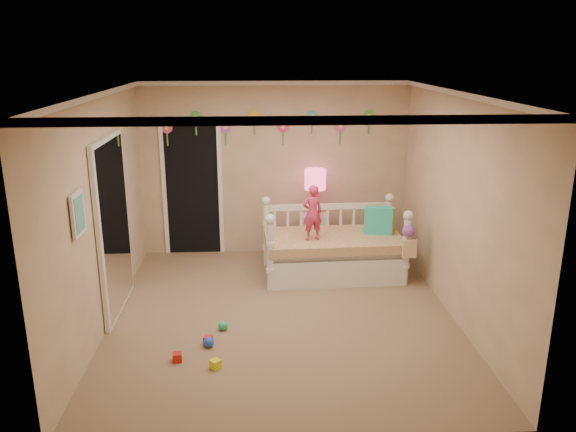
{
  "coord_description": "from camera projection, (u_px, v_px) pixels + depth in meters",
  "views": [
    {
      "loc": [
        -0.29,
        -6.09,
        3.04
      ],
      "look_at": [
        0.1,
        0.6,
        1.05
      ],
      "focal_mm": 35.19,
      "sensor_mm": 36.0,
      "label": 1
    }
  ],
  "objects": [
    {
      "name": "flower_decals",
      "position": [
        269.0,
        127.0,
        8.3
      ],
      "size": [
        3.4,
        0.02,
        0.5
      ],
      "primitive_type": null,
      "color": "#B2668C",
      "rests_on": "back_wall"
    },
    {
      "name": "wall_picture",
      "position": [
        78.0,
        214.0,
        5.3
      ],
      "size": [
        0.05,
        0.34,
        0.42
      ],
      "primitive_type": "cube",
      "color": "white",
      "rests_on": "left_wall"
    },
    {
      "name": "table_lamp",
      "position": [
        315.0,
        185.0,
        8.29
      ],
      "size": [
        0.32,
        0.32,
        0.7
      ],
      "color": "#CF1B78",
      "rests_on": "nightstand"
    },
    {
      "name": "back_wall",
      "position": [
        275.0,
        169.0,
        8.5
      ],
      "size": [
        4.0,
        0.01,
        2.6
      ],
      "primitive_type": "cube",
      "color": "tan",
      "rests_on": "floor"
    },
    {
      "name": "ceiling",
      "position": [
        282.0,
        92.0,
        5.97
      ],
      "size": [
        4.0,
        4.5,
        0.01
      ],
      "primitive_type": "cube",
      "color": "white",
      "rests_on": "floor"
    },
    {
      "name": "pillow_turquoise",
      "position": [
        378.0,
        220.0,
        7.78
      ],
      "size": [
        0.4,
        0.22,
        0.38
      ],
      "primitive_type": "cube",
      "rotation": [
        0.0,
        0.0,
        -0.22
      ],
      "color": "#23AEAF",
      "rests_on": "daybed"
    },
    {
      "name": "child",
      "position": [
        312.0,
        213.0,
        7.48
      ],
      "size": [
        0.31,
        0.25,
        0.76
      ],
      "primitive_type": "imported",
      "rotation": [
        0.0,
        0.0,
        3.4
      ],
      "color": "#E1335D",
      "rests_on": "daybed"
    },
    {
      "name": "toy_scatter",
      "position": [
        211.0,
        343.0,
        5.97
      ],
      "size": [
        0.89,
        1.35,
        0.11
      ],
      "primitive_type": null,
      "rotation": [
        0.0,
        0.0,
        -0.07
      ],
      "color": "#996666",
      "rests_on": "floor"
    },
    {
      "name": "left_wall",
      "position": [
        102.0,
        213.0,
        6.23
      ],
      "size": [
        0.01,
        4.5,
        2.6
      ],
      "primitive_type": "cube",
      "color": "tan",
      "rests_on": "floor"
    },
    {
      "name": "floor",
      "position": [
        283.0,
        315.0,
        6.71
      ],
      "size": [
        4.0,
        4.5,
        0.01
      ],
      "primitive_type": "cube",
      "color": "#7F684C",
      "rests_on": "ground"
    },
    {
      "name": "pillow_lime",
      "position": [
        381.0,
        219.0,
        7.94
      ],
      "size": [
        0.38,
        0.29,
        0.34
      ],
      "primitive_type": "cube",
      "rotation": [
        0.0,
        0.0,
        -0.51
      ],
      "color": "#9EC13B",
      "rests_on": "daybed"
    },
    {
      "name": "closet_doorway",
      "position": [
        192.0,
        188.0,
        8.49
      ],
      "size": [
        0.9,
        0.04,
        2.07
      ],
      "primitive_type": "cube",
      "color": "black",
      "rests_on": "back_wall"
    },
    {
      "name": "hanging_bag",
      "position": [
        408.0,
        242.0,
        7.32
      ],
      "size": [
        0.2,
        0.16,
        0.36
      ],
      "primitive_type": null,
      "color": "beige",
      "rests_on": "daybed"
    },
    {
      "name": "mirror_closet",
      "position": [
        114.0,
        226.0,
        6.59
      ],
      "size": [
        0.07,
        1.3,
        2.1
      ],
      "primitive_type": "cube",
      "color": "white",
      "rests_on": "left_wall"
    },
    {
      "name": "crown_molding",
      "position": [
        282.0,
        95.0,
        5.98
      ],
      "size": [
        4.0,
        4.5,
        0.06
      ],
      "primitive_type": null,
      "color": "white",
      "rests_on": "ceiling"
    },
    {
      "name": "right_wall",
      "position": [
        456.0,
        207.0,
        6.46
      ],
      "size": [
        0.01,
        4.5,
        2.6
      ],
      "primitive_type": "cube",
      "color": "tan",
      "rests_on": "floor"
    },
    {
      "name": "daybed",
      "position": [
        333.0,
        239.0,
        7.78
      ],
      "size": [
        1.94,
        1.09,
        1.03
      ],
      "primitive_type": null,
      "rotation": [
        0.0,
        0.0,
        0.04
      ],
      "color": "white",
      "rests_on": "floor"
    },
    {
      "name": "nightstand",
      "position": [
        314.0,
        236.0,
        8.51
      ],
      "size": [
        0.4,
        0.31,
        0.66
      ],
      "primitive_type": "cube",
      "rotation": [
        0.0,
        0.0,
        -0.02
      ],
      "color": "white",
      "rests_on": "floor"
    }
  ]
}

